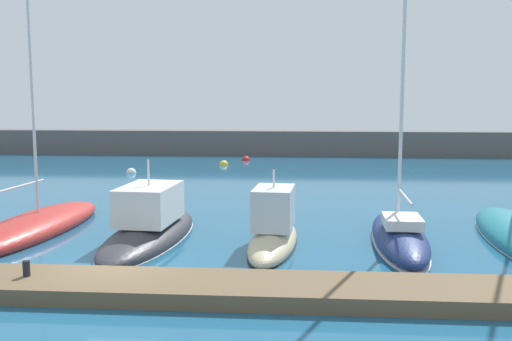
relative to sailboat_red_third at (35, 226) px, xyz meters
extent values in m
plane|color=#1E567A|center=(4.99, -5.54, -0.26)|extent=(120.00, 120.00, 0.00)
cube|color=brown|center=(4.99, -6.85, -0.04)|extent=(33.55, 2.32, 0.44)
cube|color=#5B5651|center=(4.99, 31.91, 0.86)|extent=(108.00, 2.14, 2.24)
ellipsoid|color=#B72D28|center=(0.00, 0.00, -0.06)|extent=(3.34, 9.90, 1.16)
cylinder|color=silver|center=(0.02, 0.28, 8.09)|extent=(0.11, 0.11, 15.13)
cylinder|color=silver|center=(-0.11, -1.40, 1.75)|extent=(0.43, 4.35, 0.08)
ellipsoid|color=#2D2D33|center=(4.91, -0.83, -0.12)|extent=(3.09, 8.47, 1.13)
ellipsoid|color=silver|center=(4.91, -0.83, -0.24)|extent=(3.12, 8.56, 0.12)
cube|color=silver|center=(4.91, -0.82, 1.14)|extent=(2.09, 3.19, 1.38)
cube|color=black|center=(4.99, 0.39, 1.35)|extent=(1.74, 0.88, 0.77)
cylinder|color=silver|center=(4.91, -0.82, 2.32)|extent=(0.08, 0.08, 0.98)
ellipsoid|color=beige|center=(9.63, -1.40, -0.11)|extent=(2.07, 6.33, 1.02)
ellipsoid|color=black|center=(9.63, -1.40, -0.24)|extent=(2.10, 6.40, 0.12)
cube|color=silver|center=(9.63, -1.31, 1.14)|extent=(1.54, 2.26, 1.48)
cube|color=black|center=(9.69, -0.49, 1.36)|extent=(1.28, 0.63, 0.83)
cylinder|color=silver|center=(9.63, -1.31, 2.21)|extent=(0.08, 0.08, 0.65)
ellipsoid|color=navy|center=(14.23, -0.87, 0.03)|extent=(2.11, 7.62, 1.07)
ellipsoid|color=silver|center=(14.23, -0.87, -0.24)|extent=(2.13, 7.69, 0.12)
cylinder|color=silver|center=(14.24, -0.42, 8.30)|extent=(0.13, 0.13, 15.47)
cylinder|color=silver|center=(14.19, -1.89, 1.73)|extent=(0.21, 3.26, 0.09)
cube|color=silver|center=(14.21, -1.50, 0.75)|extent=(1.36, 1.79, 0.37)
sphere|color=yellow|center=(4.50, 23.35, -0.26)|extent=(0.72, 0.72, 0.72)
sphere|color=white|center=(-1.41, 17.94, -0.26)|extent=(0.72, 0.72, 0.72)
sphere|color=red|center=(5.96, 26.74, -0.26)|extent=(0.73, 0.73, 0.73)
cylinder|color=black|center=(3.02, -6.85, 0.40)|extent=(0.20, 0.20, 0.44)
camera|label=1|loc=(10.57, -21.79, 5.14)|focal=40.36mm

